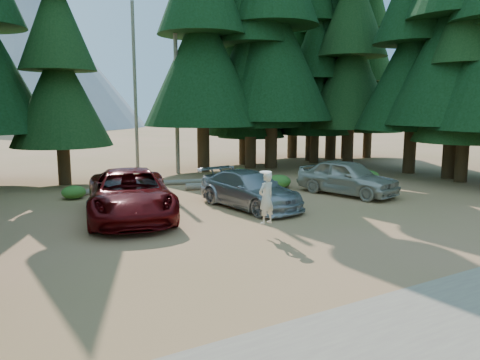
% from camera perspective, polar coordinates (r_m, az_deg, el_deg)
% --- Properties ---
extents(ground, '(160.00, 160.00, 0.00)m').
position_cam_1_polar(ground, '(15.75, 10.60, -5.94)').
color(ground, '#9C7A42').
rests_on(ground, ground).
extents(forest_belt_north, '(36.00, 7.00, 22.00)m').
position_cam_1_polar(forest_belt_north, '(28.58, -9.42, 0.84)').
color(forest_belt_north, black).
rests_on(forest_belt_north, ground).
extents(snag_front, '(0.24, 0.24, 12.00)m').
position_cam_1_polar(snag_front, '(28.19, -7.81, 13.00)').
color(snag_front, '#686353').
rests_on(snag_front, ground).
extents(snag_back, '(0.20, 0.20, 10.00)m').
position_cam_1_polar(snag_back, '(28.86, -12.67, 10.78)').
color(snag_back, '#686353').
rests_on(snag_back, ground).
extents(mountain_peak, '(48.00, 50.00, 28.00)m').
position_cam_1_polar(mountain_peak, '(100.34, -26.64, 13.12)').
color(mountain_peak, '#92949A').
rests_on(mountain_peak, ground).
extents(red_pickup, '(4.33, 6.81, 1.75)m').
position_cam_1_polar(red_pickup, '(17.35, -13.25, -1.68)').
color(red_pickup, '#550709').
rests_on(red_pickup, ground).
extents(silver_minivan_center, '(2.71, 5.22, 1.45)m').
position_cam_1_polar(silver_minivan_center, '(18.62, 1.19, -1.18)').
color(silver_minivan_center, '#A4A7AC').
rests_on(silver_minivan_center, ground).
extents(silver_minivan_right, '(2.99, 5.03, 1.61)m').
position_cam_1_polar(silver_minivan_right, '(21.84, 12.93, 0.33)').
color(silver_minivan_right, beige).
rests_on(silver_minivan_right, ground).
extents(frisbee_player, '(0.67, 0.52, 1.64)m').
position_cam_1_polar(frisbee_player, '(14.50, 3.22, -2.17)').
color(frisbee_player, beige).
rests_on(frisbee_player, ground).
extents(log_left, '(3.51, 1.65, 0.26)m').
position_cam_1_polar(log_left, '(22.96, -16.11, -1.07)').
color(log_left, '#686353').
rests_on(log_left, ground).
extents(log_mid, '(3.01, 1.01, 0.25)m').
position_cam_1_polar(log_mid, '(24.39, -5.98, -0.19)').
color(log_mid, '#686353').
rests_on(log_mid, ground).
extents(log_right, '(5.07, 1.85, 0.33)m').
position_cam_1_polar(log_right, '(23.02, -0.23, -0.60)').
color(log_right, '#686353').
rests_on(log_right, ground).
extents(shrub_far_left, '(1.04, 1.04, 0.57)m').
position_cam_1_polar(shrub_far_left, '(21.69, -19.61, -1.41)').
color(shrub_far_left, '#2A6A20').
rests_on(shrub_far_left, ground).
extents(shrub_left, '(0.76, 0.76, 0.42)m').
position_cam_1_polar(shrub_left, '(20.34, -14.67, -2.07)').
color(shrub_left, '#2A6A20').
rests_on(shrub_left, ground).
extents(shrub_center_left, '(0.90, 0.90, 0.50)m').
position_cam_1_polar(shrub_center_left, '(22.55, -1.41, -0.59)').
color(shrub_center_left, '#2A6A20').
rests_on(shrub_center_left, ground).
extents(shrub_center_right, '(1.21, 1.21, 0.66)m').
position_cam_1_polar(shrub_center_right, '(24.90, -0.88, 0.53)').
color(shrub_center_right, '#2A6A20').
rests_on(shrub_center_right, ground).
extents(shrub_right, '(1.26, 1.26, 0.69)m').
position_cam_1_polar(shrub_right, '(25.14, 0.07, 0.64)').
color(shrub_right, '#2A6A20').
rests_on(shrub_right, ground).
extents(shrub_far_right, '(1.17, 1.17, 0.64)m').
position_cam_1_polar(shrub_far_right, '(23.21, 4.77, -0.16)').
color(shrub_far_right, '#2A6A20').
rests_on(shrub_far_right, ground).
extents(shrub_edge_east, '(1.17, 1.17, 0.64)m').
position_cam_1_polar(shrub_edge_east, '(25.71, 15.36, 0.45)').
color(shrub_edge_east, '#2A6A20').
rests_on(shrub_edge_east, ground).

